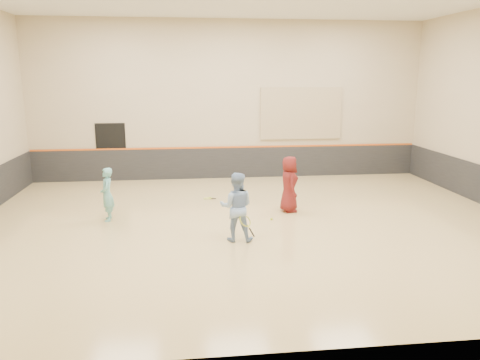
{
  "coord_description": "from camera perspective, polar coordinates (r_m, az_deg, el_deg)",
  "views": [
    {
      "loc": [
        -1.68,
        -11.97,
        3.93
      ],
      "look_at": [
        -0.24,
        0.4,
        1.15
      ],
      "focal_mm": 35.0,
      "sensor_mm": 36.0,
      "label": 1
    }
  ],
  "objects": [
    {
      "name": "instructor",
      "position": [
        11.28,
        -0.45,
        -3.3
      ],
      "size": [
        0.92,
        0.78,
        1.69
      ],
      "primitive_type": "imported",
      "rotation": [
        0.0,
        0.0,
        2.96
      ],
      "color": "#84A2CC",
      "rests_on": "floor"
    },
    {
      "name": "held_racket",
      "position": [
        11.11,
        0.63,
        -4.99
      ],
      "size": [
        0.5,
        0.5,
        0.57
      ],
      "primitive_type": null,
      "color": "gold",
      "rests_on": "instructor"
    },
    {
      "name": "ball_under_racket",
      "position": [
        13.1,
        3.86,
        -4.75
      ],
      "size": [
        0.07,
        0.07,
        0.07
      ],
      "primitive_type": "sphere",
      "color": "#D6F037",
      "rests_on": "floor"
    },
    {
      "name": "ball_in_hand",
      "position": [
        13.7,
        6.6,
        0.28
      ],
      "size": [
        0.07,
        0.07,
        0.07
      ],
      "primitive_type": "sphere",
      "color": "#C7D431",
      "rests_on": "young_man"
    },
    {
      "name": "young_man",
      "position": [
        13.8,
        6.0,
        -0.49
      ],
      "size": [
        0.55,
        0.82,
        1.65
      ],
      "primitive_type": "imported",
      "rotation": [
        0.0,
        0.0,
        1.61
      ],
      "color": "maroon",
      "rests_on": "floor"
    },
    {
      "name": "wainscot_back",
      "position": [
        18.33,
        -1.27,
        2.12
      ],
      "size": [
        14.9,
        0.04,
        1.2
      ],
      "primitive_type": "cube",
      "color": "#232326",
      "rests_on": "floor"
    },
    {
      "name": "doorway",
      "position": [
        18.39,
        -15.4,
        3.28
      ],
      "size": [
        1.1,
        0.05,
        2.2
      ],
      "primitive_type": "cube",
      "color": "black",
      "rests_on": "floor"
    },
    {
      "name": "girl",
      "position": [
        13.38,
        -15.89,
        -1.7
      ],
      "size": [
        0.41,
        0.58,
        1.48
      ],
      "primitive_type": "imported",
      "rotation": [
        0.0,
        0.0,
        -1.46
      ],
      "color": "#6BB8B9",
      "rests_on": "floor"
    },
    {
      "name": "spare_racket",
      "position": [
        15.34,
        -3.94,
        -2.08
      ],
      "size": [
        0.63,
        0.63,
        0.11
      ],
      "primitive_type": null,
      "color": "#B7D92F",
      "rests_on": "floor"
    },
    {
      "name": "ball_beside_spare",
      "position": [
        15.21,
        0.44,
        -2.26
      ],
      "size": [
        0.07,
        0.07,
        0.07
      ],
      "primitive_type": "sphere",
      "color": "yellow",
      "rests_on": "floor"
    },
    {
      "name": "accent_stripe",
      "position": [
        18.21,
        -1.28,
        4.03
      ],
      "size": [
        14.9,
        0.03,
        0.06
      ],
      "primitive_type": "cube",
      "color": "#D85914",
      "rests_on": "wall_back"
    },
    {
      "name": "room",
      "position": [
        12.49,
        1.31,
        -1.88
      ],
      "size": [
        15.04,
        12.04,
        6.22
      ],
      "color": "tan",
      "rests_on": "ground"
    },
    {
      "name": "acoustic_panel",
      "position": [
        18.53,
        7.45,
        8.06
      ],
      "size": [
        3.2,
        0.08,
        2.0
      ],
      "primitive_type": "cube",
      "color": "tan",
      "rests_on": "wall_back"
    }
  ]
}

